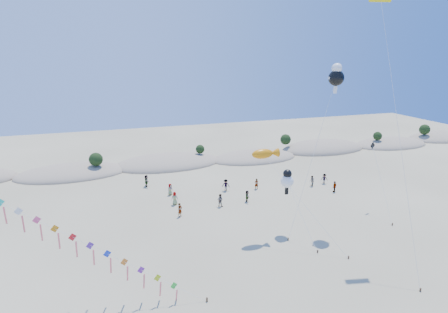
% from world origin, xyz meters
% --- Properties ---
extents(dune_ridge, '(145.30, 11.49, 5.57)m').
position_xyz_m(dune_ridge, '(1.06, 45.14, 0.11)').
color(dune_ridge, gray).
rests_on(dune_ridge, ground).
extents(fish_kite, '(7.12, 8.42, 9.54)m').
position_xyz_m(fish_kite, '(5.59, 16.17, 8.99)').
color(fish_kite, '#3F2D1E').
rests_on(fish_kite, ground).
extents(cartoon_kite_low, '(1.53, 6.39, 7.10)m').
position_xyz_m(cartoon_kite_low, '(8.11, 15.86, 5.93)').
color(cartoon_kite_low, '#3F2D1E').
rests_on(cartoon_kite_low, ground).
extents(cartoon_kite_high, '(7.91, 4.53, 18.17)m').
position_xyz_m(cartoon_kite_high, '(14.13, 17.07, 16.77)').
color(cartoon_kite_high, '#3F2D1E').
rests_on(cartoon_kite_high, ground).
extents(parafoil_kite, '(2.91, 11.31, 24.62)m').
position_xyz_m(parafoil_kite, '(15.40, 12.64, 23.61)').
color(parafoil_kite, '#3F2D1E').
rests_on(parafoil_kite, ground).
extents(dark_kite, '(1.71, 6.31, 8.43)m').
position_xyz_m(dark_kite, '(21.25, 17.27, 5.74)').
color(dark_kite, '#3F2D1E').
rests_on(dark_kite, ground).
extents(beachgoers, '(26.70, 13.05, 1.78)m').
position_xyz_m(beachgoers, '(5.64, 28.20, 0.83)').
color(beachgoers, slate).
rests_on(beachgoers, ground).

